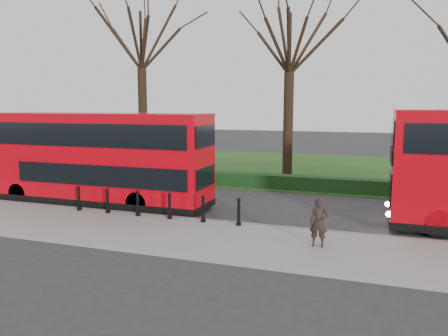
% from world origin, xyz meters
% --- Properties ---
extents(ground, '(120.00, 120.00, 0.00)m').
position_xyz_m(ground, '(0.00, 0.00, 0.00)').
color(ground, '#28282B').
rests_on(ground, ground).
extents(pavement, '(60.00, 4.00, 0.15)m').
position_xyz_m(pavement, '(0.00, -3.00, 0.07)').
color(pavement, gray).
rests_on(pavement, ground).
extents(kerb, '(60.00, 0.25, 0.16)m').
position_xyz_m(kerb, '(0.00, -1.00, 0.07)').
color(kerb, slate).
rests_on(kerb, ground).
extents(grass_verge, '(60.00, 18.00, 0.06)m').
position_xyz_m(grass_verge, '(0.00, 15.00, 0.03)').
color(grass_verge, '#224517').
rests_on(grass_verge, ground).
extents(hedge, '(60.00, 0.90, 0.80)m').
position_xyz_m(hedge, '(0.00, 6.80, 0.40)').
color(hedge, black).
rests_on(hedge, ground).
extents(yellow_line_outer, '(60.00, 0.10, 0.01)m').
position_xyz_m(yellow_line_outer, '(0.00, -0.70, 0.01)').
color(yellow_line_outer, yellow).
rests_on(yellow_line_outer, ground).
extents(yellow_line_inner, '(60.00, 0.10, 0.01)m').
position_xyz_m(yellow_line_inner, '(0.00, -0.50, 0.01)').
color(yellow_line_inner, yellow).
rests_on(yellow_line_inner, ground).
extents(tree_left, '(8.15, 8.15, 12.74)m').
position_xyz_m(tree_left, '(-8.00, 10.00, 9.27)').
color(tree_left, black).
rests_on(tree_left, ground).
extents(tree_mid, '(7.59, 7.59, 11.85)m').
position_xyz_m(tree_mid, '(2.00, 10.00, 8.62)').
color(tree_mid, black).
rests_on(tree_mid, ground).
extents(bollard_row, '(7.28, 0.15, 1.00)m').
position_xyz_m(bollard_row, '(-1.18, -1.35, 0.65)').
color(bollard_row, black).
rests_on(bollard_row, pavement).
extents(bus_lead, '(10.63, 2.44, 4.23)m').
position_xyz_m(bus_lead, '(-4.94, 0.42, 2.13)').
color(bus_lead, '#C0020D').
rests_on(bus_lead, ground).
extents(pedestrian, '(0.58, 0.39, 1.57)m').
position_xyz_m(pedestrian, '(5.51, -2.86, 0.93)').
color(pedestrian, black).
rests_on(pedestrian, pavement).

